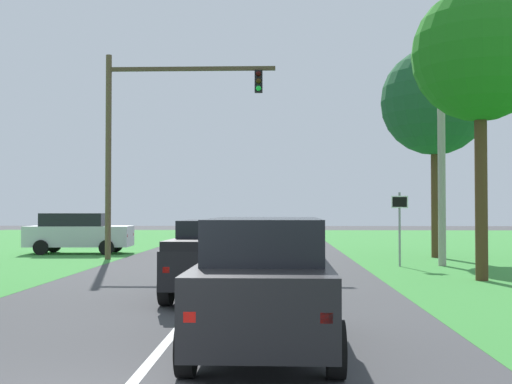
{
  "coord_description": "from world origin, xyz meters",
  "views": [
    {
      "loc": [
        1.75,
        -6.44,
        2.1
      ],
      "look_at": [
        0.95,
        17.03,
        2.69
      ],
      "focal_mm": 45.65,
      "sensor_mm": 36.0,
      "label": 1
    }
  ],
  "objects_px": {
    "crossing_suv_far": "(78,232)",
    "utility_pole_right": "(441,140)",
    "keep_moving_sign": "(400,219)",
    "pickup_truck_lead": "(222,257)",
    "oak_tree_right": "(435,102)",
    "traffic_light": "(149,126)",
    "red_suv_near": "(265,281)",
    "extra_tree_1": "(480,55)"
  },
  "relations": [
    {
      "from": "pickup_truck_lead",
      "to": "oak_tree_right",
      "type": "height_order",
      "value": "oak_tree_right"
    },
    {
      "from": "keep_moving_sign",
      "to": "extra_tree_1",
      "type": "relative_size",
      "value": 0.31
    },
    {
      "from": "oak_tree_right",
      "to": "utility_pole_right",
      "type": "xyz_separation_m",
      "value": [
        -0.72,
        -4.0,
        -2.04
      ]
    },
    {
      "from": "oak_tree_right",
      "to": "pickup_truck_lead",
      "type": "bearing_deg",
      "value": -122.48
    },
    {
      "from": "pickup_truck_lead",
      "to": "keep_moving_sign",
      "type": "relative_size",
      "value": 1.84
    },
    {
      "from": "crossing_suv_far",
      "to": "utility_pole_right",
      "type": "bearing_deg",
      "value": -21.07
    },
    {
      "from": "utility_pole_right",
      "to": "extra_tree_1",
      "type": "xyz_separation_m",
      "value": [
        -0.08,
        -4.86,
        1.97
      ]
    },
    {
      "from": "keep_moving_sign",
      "to": "utility_pole_right",
      "type": "relative_size",
      "value": 0.29
    },
    {
      "from": "pickup_truck_lead",
      "to": "crossing_suv_far",
      "type": "distance_m",
      "value": 16.56
    },
    {
      "from": "pickup_truck_lead",
      "to": "oak_tree_right",
      "type": "relative_size",
      "value": 0.55
    },
    {
      "from": "traffic_light",
      "to": "crossing_suv_far",
      "type": "bearing_deg",
      "value": 139.85
    },
    {
      "from": "crossing_suv_far",
      "to": "utility_pole_right",
      "type": "relative_size",
      "value": 0.52
    },
    {
      "from": "pickup_truck_lead",
      "to": "oak_tree_right",
      "type": "bearing_deg",
      "value": 57.52
    },
    {
      "from": "keep_moving_sign",
      "to": "traffic_light",
      "type": "bearing_deg",
      "value": 163.49
    },
    {
      "from": "keep_moving_sign",
      "to": "oak_tree_right",
      "type": "height_order",
      "value": "oak_tree_right"
    },
    {
      "from": "traffic_light",
      "to": "utility_pole_right",
      "type": "xyz_separation_m",
      "value": [
        11.32,
        -2.55,
        -0.88
      ]
    },
    {
      "from": "keep_moving_sign",
      "to": "utility_pole_right",
      "type": "distance_m",
      "value": 3.34
    },
    {
      "from": "oak_tree_right",
      "to": "extra_tree_1",
      "type": "distance_m",
      "value": 8.9
    },
    {
      "from": "oak_tree_right",
      "to": "red_suv_near",
      "type": "bearing_deg",
      "value": -110.61
    },
    {
      "from": "oak_tree_right",
      "to": "crossing_suv_far",
      "type": "relative_size",
      "value": 1.86
    },
    {
      "from": "traffic_light",
      "to": "utility_pole_right",
      "type": "bearing_deg",
      "value": -12.68
    },
    {
      "from": "traffic_light",
      "to": "red_suv_near",
      "type": "bearing_deg",
      "value": -73.18
    },
    {
      "from": "red_suv_near",
      "to": "utility_pole_right",
      "type": "height_order",
      "value": "utility_pole_right"
    },
    {
      "from": "pickup_truck_lead",
      "to": "traffic_light",
      "type": "relative_size",
      "value": 0.58
    },
    {
      "from": "utility_pole_right",
      "to": "oak_tree_right",
      "type": "bearing_deg",
      "value": 79.73
    },
    {
      "from": "red_suv_near",
      "to": "crossing_suv_far",
      "type": "relative_size",
      "value": 0.97
    },
    {
      "from": "keep_moving_sign",
      "to": "crossing_suv_far",
      "type": "distance_m",
      "value": 15.04
    },
    {
      "from": "traffic_light",
      "to": "keep_moving_sign",
      "type": "bearing_deg",
      "value": -16.51
    },
    {
      "from": "traffic_light",
      "to": "crossing_suv_far",
      "type": "distance_m",
      "value": 6.87
    },
    {
      "from": "keep_moving_sign",
      "to": "crossing_suv_far",
      "type": "xyz_separation_m",
      "value": [
        -13.68,
        6.22,
        -0.73
      ]
    },
    {
      "from": "red_suv_near",
      "to": "keep_moving_sign",
      "type": "bearing_deg",
      "value": 71.92
    },
    {
      "from": "traffic_light",
      "to": "oak_tree_right",
      "type": "bearing_deg",
      "value": 6.88
    },
    {
      "from": "traffic_light",
      "to": "keep_moving_sign",
      "type": "height_order",
      "value": "traffic_light"
    },
    {
      "from": "traffic_light",
      "to": "extra_tree_1",
      "type": "xyz_separation_m",
      "value": [
        11.24,
        -7.41,
        1.09
      ]
    },
    {
      "from": "traffic_light",
      "to": "utility_pole_right",
      "type": "relative_size",
      "value": 0.92
    },
    {
      "from": "extra_tree_1",
      "to": "red_suv_near",
      "type": "bearing_deg",
      "value": -122.68
    },
    {
      "from": "utility_pole_right",
      "to": "crossing_suv_far",
      "type": "bearing_deg",
      "value": 158.93
    },
    {
      "from": "traffic_light",
      "to": "utility_pole_right",
      "type": "height_order",
      "value": "utility_pole_right"
    },
    {
      "from": "traffic_light",
      "to": "extra_tree_1",
      "type": "distance_m",
      "value": 13.51
    },
    {
      "from": "traffic_light",
      "to": "crossing_suv_far",
      "type": "height_order",
      "value": "traffic_light"
    },
    {
      "from": "red_suv_near",
      "to": "extra_tree_1",
      "type": "relative_size",
      "value": 0.54
    },
    {
      "from": "keep_moving_sign",
      "to": "utility_pole_right",
      "type": "xyz_separation_m",
      "value": [
        1.6,
        0.33,
        2.91
      ]
    }
  ]
}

